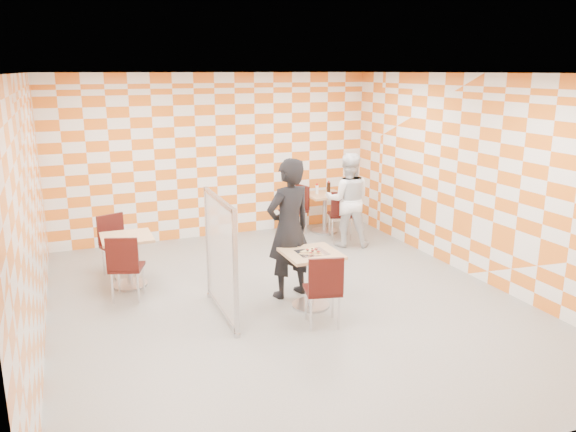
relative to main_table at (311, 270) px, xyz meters
The scene contains 15 objects.
room_shell 1.28m from the main_table, 108.78° to the left, with size 7.00×7.00×7.00m.
main_table is the anchor object (origin of this frame).
second_table 3.58m from the main_table, 61.69° to the left, with size 0.70×0.70×0.75m.
empty_table 2.70m from the main_table, 142.51° to the left, with size 0.70×0.70×0.75m.
chair_main_front 0.66m from the main_table, 100.60° to the right, with size 0.51×0.52×0.92m.
chair_second_front 3.10m from the main_table, 55.67° to the left, with size 0.53×0.54×0.92m.
chair_second_side 3.47m from the main_table, 70.15° to the left, with size 0.51×0.50×0.92m.
chair_empty_near 2.48m from the main_table, 154.43° to the left, with size 0.54×0.54×0.92m.
chair_empty_far 3.17m from the main_table, 135.60° to the left, with size 0.55×0.55×0.92m.
partition 1.21m from the main_table, behind, with size 0.08×1.38×1.55m.
man_dark 0.66m from the main_table, 105.83° to the left, with size 0.70×0.46×1.92m, color black.
man_white 2.81m from the main_table, 52.64° to the left, with size 0.81×0.63×1.66m, color white.
pizza_on_foil 0.26m from the main_table, 90.13° to the right, with size 0.40×0.40×0.04m.
sport_bottle 3.60m from the main_table, 64.20° to the left, with size 0.06×0.06×0.20m.
soda_bottle 3.71m from the main_table, 60.73° to the left, with size 0.07×0.07×0.23m.
Camera 1 is at (-2.59, -6.52, 3.03)m, focal length 35.00 mm.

